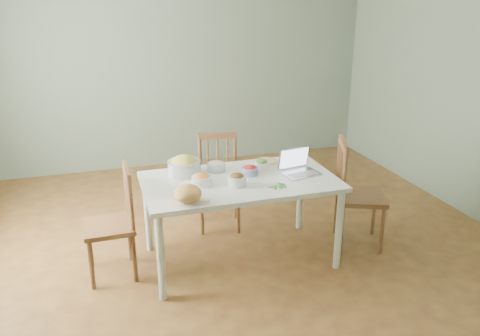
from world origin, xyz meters
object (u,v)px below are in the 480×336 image
object	(u,v)px
chair_far	(219,183)
chair_left	(109,223)
dining_table	(240,220)
bread_boule	(188,194)
bowl_squash	(184,165)
laptop	(302,163)
chair_right	(361,194)

from	to	relation	value
chair_far	chair_left	world-z (taller)	chair_left
dining_table	bread_boule	xyz separation A→B (m)	(-0.50, -0.32, 0.44)
dining_table	bowl_squash	xyz separation A→B (m)	(-0.41, 0.26, 0.45)
dining_table	chair_left	world-z (taller)	chair_left
chair_far	laptop	xyz separation A→B (m)	(0.54, -0.70, 0.39)
bread_boule	laptop	size ratio (longest dim) A/B	0.69
bread_boule	chair_right	bearing A→B (deg)	9.25
dining_table	bread_boule	size ratio (longest dim) A/B	7.68
dining_table	chair_right	xyz separation A→B (m)	(1.12, -0.06, 0.12)
dining_table	laptop	world-z (taller)	laptop
chair_far	laptop	bearing A→B (deg)	-40.58
bowl_squash	laptop	bearing A→B (deg)	-17.81
chair_right	chair_left	bearing A→B (deg)	108.08
chair_right	bread_boule	xyz separation A→B (m)	(-1.62, -0.26, 0.32)
chair_left	bread_boule	xyz separation A→B (m)	(0.57, -0.40, 0.35)
chair_far	bread_boule	world-z (taller)	chair_far
dining_table	bowl_squash	size ratio (longest dim) A/B	5.73
chair_far	bowl_squash	world-z (taller)	chair_far
dining_table	bread_boule	distance (m)	0.74
bread_boule	laptop	bearing A→B (deg)	14.91
chair_left	chair_right	distance (m)	2.20
chair_left	bowl_squash	size ratio (longest dim) A/B	3.33
bread_boule	laptop	distance (m)	1.07
chair_far	chair_right	world-z (taller)	chair_right
bowl_squash	laptop	world-z (taller)	laptop
chair_far	chair_left	distance (m)	1.21
chair_far	laptop	size ratio (longest dim) A/B	3.06
bowl_squash	chair_right	bearing A→B (deg)	-11.57
bowl_squash	laptop	size ratio (longest dim) A/B	0.93
chair_left	chair_right	size ratio (longest dim) A/B	0.94
dining_table	chair_left	xyz separation A→B (m)	(-1.07, 0.08, 0.09)
dining_table	chair_far	xyz separation A→B (m)	(-0.01, 0.65, 0.09)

